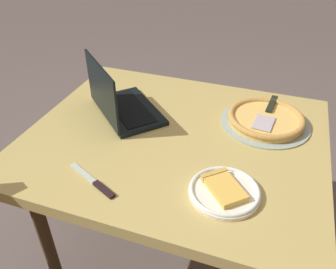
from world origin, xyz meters
TOP-DOWN VIEW (x-y plane):
  - ground_plane at (0.00, 0.00)m, footprint 12.00×12.00m
  - dining_table at (0.00, 0.00)m, footprint 1.09×0.92m
  - laptop at (0.26, -0.07)m, footprint 0.38×0.38m
  - pizza_plate at (-0.23, 0.24)m, footprint 0.22×0.22m
  - pizza_tray at (-0.31, -0.19)m, footprint 0.34×0.34m
  - table_knife at (0.15, 0.33)m, footprint 0.21×0.11m

SIDE VIEW (x-z plane):
  - ground_plane at x=0.00m, z-range 0.00..0.00m
  - dining_table at x=0.00m, z-range 0.29..0.99m
  - table_knife at x=0.15m, z-range 0.70..0.71m
  - pizza_plate at x=-0.23m, z-range 0.70..0.74m
  - pizza_tray at x=-0.31m, z-range 0.70..0.74m
  - laptop at x=0.26m, z-range 0.64..0.87m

